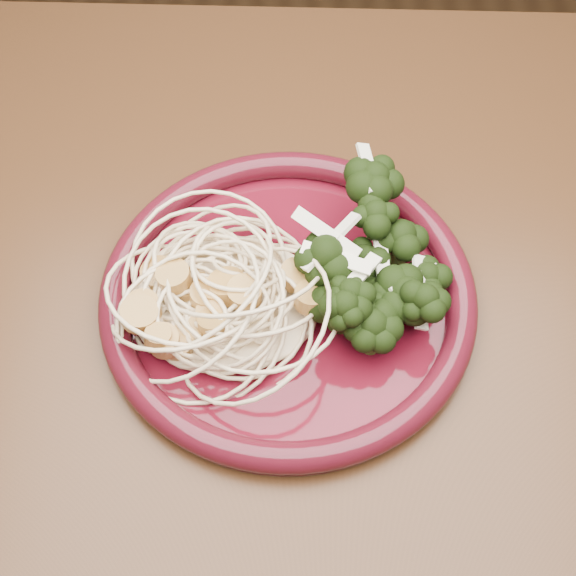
% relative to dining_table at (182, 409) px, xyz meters
% --- Properties ---
extents(dining_table, '(1.20, 0.80, 0.75)m').
position_rel_dining_table_xyz_m(dining_table, '(0.00, 0.00, 0.00)').
color(dining_table, '#472814').
rests_on(dining_table, ground).
extents(dinner_plate, '(0.33, 0.33, 0.02)m').
position_rel_dining_table_xyz_m(dinner_plate, '(0.09, 0.04, 0.11)').
color(dinner_plate, '#4F0B17').
rests_on(dinner_plate, dining_table).
extents(spaghetti_pile, '(0.16, 0.15, 0.03)m').
position_rel_dining_table_xyz_m(spaghetti_pile, '(0.04, 0.04, 0.12)').
color(spaghetti_pile, beige).
rests_on(spaghetti_pile, dinner_plate).
extents(scallop_cluster, '(0.16, 0.16, 0.04)m').
position_rel_dining_table_xyz_m(scallop_cluster, '(0.04, 0.04, 0.16)').
color(scallop_cluster, tan).
rests_on(scallop_cluster, spaghetti_pile).
extents(broccoli_pile, '(0.11, 0.16, 0.05)m').
position_rel_dining_table_xyz_m(broccoli_pile, '(0.14, 0.05, 0.13)').
color(broccoli_pile, black).
rests_on(broccoli_pile, dinner_plate).
extents(onion_garnish, '(0.08, 0.11, 0.05)m').
position_rel_dining_table_xyz_m(onion_garnish, '(0.14, 0.05, 0.16)').
color(onion_garnish, white).
rests_on(onion_garnish, broccoli_pile).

